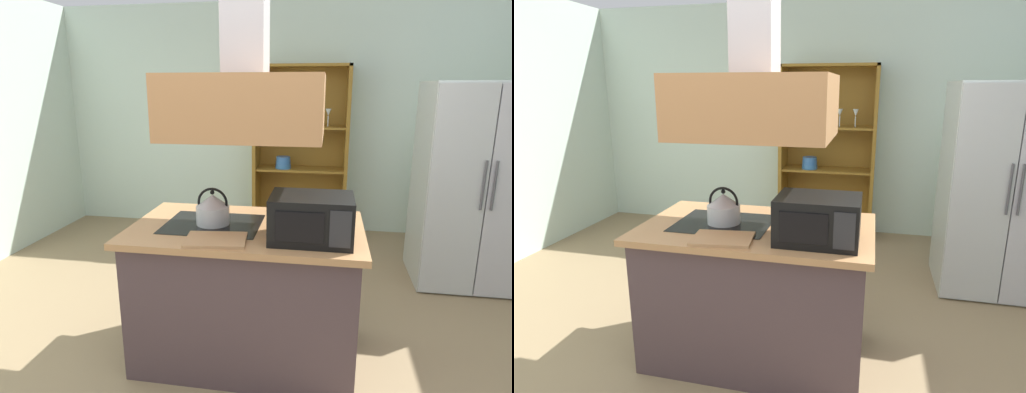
# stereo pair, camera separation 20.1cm
# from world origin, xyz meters

# --- Properties ---
(ground_plane) EXTENTS (7.80, 7.80, 0.00)m
(ground_plane) POSITION_xyz_m (0.00, 0.00, 0.00)
(ground_plane) COLOR #8A7351
(wall_back) EXTENTS (6.00, 0.12, 2.70)m
(wall_back) POSITION_xyz_m (0.00, 3.00, 1.35)
(wall_back) COLOR silver
(wall_back) RESTS_ON ground
(kitchen_island) EXTENTS (1.44, 0.88, 0.90)m
(kitchen_island) POSITION_xyz_m (-0.13, 0.25, 0.45)
(kitchen_island) COLOR #463639
(kitchen_island) RESTS_ON ground
(range_hood) EXTENTS (0.90, 0.70, 1.25)m
(range_hood) POSITION_xyz_m (-0.13, 0.25, 1.75)
(range_hood) COLOR #BA7E4C
(refrigerator) EXTENTS (0.90, 0.77, 1.79)m
(refrigerator) POSITION_xyz_m (1.62, 1.69, 0.89)
(refrigerator) COLOR #B4BEBA
(refrigerator) RESTS_ON ground
(dish_cabinet) EXTENTS (1.09, 0.40, 1.99)m
(dish_cabinet) POSITION_xyz_m (0.03, 2.78, 0.88)
(dish_cabinet) COLOR olive
(dish_cabinet) RESTS_ON ground
(kettle) EXTENTS (0.21, 0.21, 0.23)m
(kettle) POSITION_xyz_m (-0.35, 0.25, 1.00)
(kettle) COLOR silver
(kettle) RESTS_ON kitchen_island
(cutting_board) EXTENTS (0.37, 0.28, 0.02)m
(cutting_board) POSITION_xyz_m (-0.25, -0.04, 0.91)
(cutting_board) COLOR #AD7E53
(cutting_board) RESTS_ON kitchen_island
(microwave) EXTENTS (0.46, 0.35, 0.26)m
(microwave) POSITION_xyz_m (0.27, 0.07, 1.03)
(microwave) COLOR black
(microwave) RESTS_ON kitchen_island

